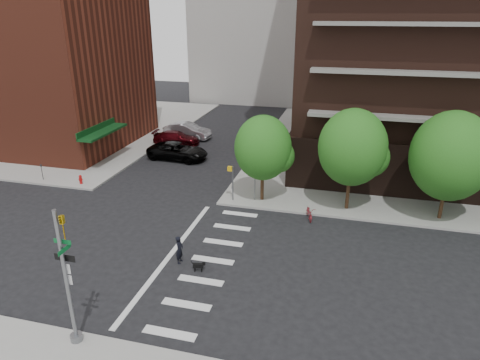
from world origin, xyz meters
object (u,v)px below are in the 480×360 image
at_px(fire_hydrant, 81,179).
at_px(parked_car_maroon, 176,138).
at_px(dog_walker, 179,250).
at_px(parked_car_black, 178,151).
at_px(traffic_signal, 69,289).
at_px(parked_car_silver, 187,131).
at_px(scooter, 309,212).

xyz_separation_m(fire_hydrant, parked_car_maroon, (3.00, 12.39, 0.14)).
bearing_deg(dog_walker, parked_car_black, 21.57).
height_order(traffic_signal, parked_car_maroon, traffic_signal).
distance_m(fire_hydrant, parked_car_maroon, 12.75).
bearing_deg(parked_car_silver, dog_walker, -153.99).
xyz_separation_m(fire_hydrant, parked_car_silver, (3.30, 14.80, 0.30)).
xyz_separation_m(traffic_signal, parked_car_maroon, (-7.03, 27.68, -2.00)).
distance_m(traffic_signal, parked_car_maroon, 28.63).
relative_size(parked_car_maroon, dog_walker, 3.00).
xyz_separation_m(traffic_signal, parked_car_black, (-5.06, 23.27, -1.92)).
height_order(parked_car_black, parked_car_maroon, parked_car_black).
distance_m(traffic_signal, scooter, 16.33).
distance_m(traffic_signal, fire_hydrant, 18.42).
relative_size(parked_car_silver, dog_walker, 3.23).
xyz_separation_m(scooter, dog_walker, (-6.32, -7.15, 0.35)).
bearing_deg(parked_car_maroon, parked_car_black, -160.46).
xyz_separation_m(fire_hydrant, dog_walker, (11.82, -8.45, 0.25)).
bearing_deg(traffic_signal, scooter, 59.91).
height_order(parked_car_silver, dog_walker, parked_car_silver).
bearing_deg(traffic_signal, parked_car_silver, 102.61).
distance_m(traffic_signal, parked_car_black, 23.89).
bearing_deg(dog_walker, fire_hydrant, 53.37).
height_order(traffic_signal, scooter, traffic_signal).
relative_size(parked_car_maroon, parked_car_silver, 0.93).
relative_size(fire_hydrant, scooter, 0.43).
relative_size(traffic_signal, fire_hydrant, 8.20).
bearing_deg(parked_car_silver, fire_hydrant, 173.32).
height_order(traffic_signal, parked_car_black, traffic_signal).
height_order(fire_hydrant, parked_car_maroon, parked_car_maroon).
xyz_separation_m(fire_hydrant, scooter, (18.14, -1.30, -0.10)).
relative_size(parked_car_black, parked_car_maroon, 1.17).
distance_m(parked_car_black, dog_walker, 17.80).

